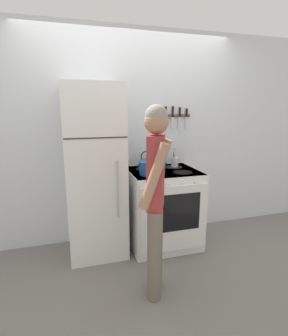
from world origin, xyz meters
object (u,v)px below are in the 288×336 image
object	(u,v)px
dutch_oven_pot	(152,168)
utensil_jar	(175,162)
stove_range	(163,208)
person	(156,193)
tea_kettle	(146,164)
refrigerator	(95,173)

from	to	relation	value
dutch_oven_pot	utensil_jar	distance (m)	0.48
stove_range	dutch_oven_pot	xyz separation A→B (m)	(-0.18, -0.11, 0.53)
utensil_jar	person	size ratio (longest dim) A/B	0.14
stove_range	person	distance (m)	1.00
dutch_oven_pot	utensil_jar	world-z (taller)	utensil_jar
stove_range	tea_kettle	xyz separation A→B (m)	(-0.17, 0.17, 0.51)
utensil_jar	tea_kettle	bearing A→B (deg)	-179.01
stove_range	dutch_oven_pot	size ratio (longest dim) A/B	2.73
refrigerator	dutch_oven_pot	distance (m)	0.63
dutch_oven_pot	stove_range	bearing A→B (deg)	31.55
refrigerator	utensil_jar	size ratio (longest dim) A/B	8.16
refrigerator	stove_range	distance (m)	0.92
person	tea_kettle	bearing A→B (deg)	12.25
refrigerator	stove_range	bearing A→B (deg)	-5.05
tea_kettle	stove_range	bearing A→B (deg)	-44.76
tea_kettle	utensil_jar	xyz separation A→B (m)	(0.37, 0.01, 0.00)
refrigerator	stove_range	xyz separation A→B (m)	(0.78, -0.07, -0.47)
dutch_oven_pot	utensil_jar	xyz separation A→B (m)	(0.38, 0.28, -0.01)
dutch_oven_pot	person	world-z (taller)	person
stove_range	refrigerator	bearing A→B (deg)	174.95
refrigerator	person	bearing A→B (deg)	-64.78
dutch_oven_pot	tea_kettle	distance (m)	0.28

